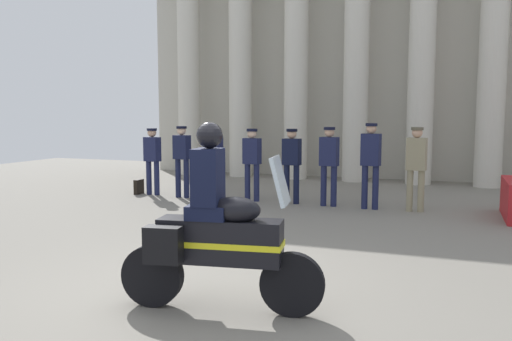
{
  "coord_description": "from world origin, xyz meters",
  "views": [
    {
      "loc": [
        2.62,
        -4.99,
        1.98
      ],
      "look_at": [
        -0.3,
        2.87,
        1.08
      ],
      "focal_mm": 37.06,
      "sensor_mm": 36.0,
      "label": 1
    }
  ],
  "objects_px": {
    "officer_in_row_0": "(152,156)",
    "officer_in_row_6": "(371,159)",
    "officer_in_row_4": "(292,160)",
    "motorcycle_with_rider": "(213,233)",
    "officer_in_row_5": "(329,160)",
    "officer_in_row_7": "(416,162)",
    "officer_in_row_3": "(252,159)",
    "officer_in_row_1": "(182,155)",
    "briefcase_on_ground": "(139,187)",
    "officer_in_row_2": "(214,157)"
  },
  "relations": [
    {
      "from": "officer_in_row_1",
      "to": "briefcase_on_ground",
      "type": "xyz_separation_m",
      "value": [
        -1.28,
        0.12,
        -0.82
      ]
    },
    {
      "from": "officer_in_row_6",
      "to": "officer_in_row_3",
      "type": "bearing_deg",
      "value": 5.85
    },
    {
      "from": "officer_in_row_3",
      "to": "officer_in_row_5",
      "type": "distance_m",
      "value": 1.78
    },
    {
      "from": "officer_in_row_3",
      "to": "motorcycle_with_rider",
      "type": "distance_m",
      "value": 6.72
    },
    {
      "from": "officer_in_row_2",
      "to": "officer_in_row_4",
      "type": "xyz_separation_m",
      "value": [
        1.81,
        0.14,
        -0.01
      ]
    },
    {
      "from": "officer_in_row_1",
      "to": "officer_in_row_4",
      "type": "relative_size",
      "value": 1.03
    },
    {
      "from": "officer_in_row_0",
      "to": "officer_in_row_2",
      "type": "height_order",
      "value": "officer_in_row_2"
    },
    {
      "from": "officer_in_row_0",
      "to": "officer_in_row_3",
      "type": "height_order",
      "value": "officer_in_row_3"
    },
    {
      "from": "officer_in_row_0",
      "to": "officer_in_row_5",
      "type": "relative_size",
      "value": 0.96
    },
    {
      "from": "officer_in_row_2",
      "to": "officer_in_row_6",
      "type": "bearing_deg",
      "value": -171.03
    },
    {
      "from": "officer_in_row_4",
      "to": "motorcycle_with_rider",
      "type": "bearing_deg",
      "value": 107.75
    },
    {
      "from": "officer_in_row_0",
      "to": "officer_in_row_4",
      "type": "xyz_separation_m",
      "value": [
        3.54,
        -0.04,
        0.01
      ]
    },
    {
      "from": "officer_in_row_4",
      "to": "briefcase_on_ground",
      "type": "height_order",
      "value": "officer_in_row_4"
    },
    {
      "from": "officer_in_row_1",
      "to": "motorcycle_with_rider",
      "type": "height_order",
      "value": "motorcycle_with_rider"
    },
    {
      "from": "officer_in_row_0",
      "to": "officer_in_row_3",
      "type": "distance_m",
      "value": 2.6
    },
    {
      "from": "officer_in_row_1",
      "to": "officer_in_row_7",
      "type": "bearing_deg",
      "value": -171.39
    },
    {
      "from": "briefcase_on_ground",
      "to": "motorcycle_with_rider",
      "type": "bearing_deg",
      "value": -51.91
    },
    {
      "from": "officer_in_row_5",
      "to": "officer_in_row_0",
      "type": "bearing_deg",
      "value": 7.16
    },
    {
      "from": "officer_in_row_7",
      "to": "motorcycle_with_rider",
      "type": "distance_m",
      "value": 6.53
    },
    {
      "from": "officer_in_row_0",
      "to": "motorcycle_with_rider",
      "type": "relative_size",
      "value": 0.78
    },
    {
      "from": "officer_in_row_1",
      "to": "officer_in_row_4",
      "type": "distance_m",
      "value": 2.66
    },
    {
      "from": "officer_in_row_0",
      "to": "officer_in_row_5",
      "type": "distance_m",
      "value": 4.38
    },
    {
      "from": "officer_in_row_0",
      "to": "officer_in_row_1",
      "type": "xyz_separation_m",
      "value": [
        0.88,
        -0.13,
        0.04
      ]
    },
    {
      "from": "officer_in_row_0",
      "to": "officer_in_row_1",
      "type": "distance_m",
      "value": 0.89
    },
    {
      "from": "officer_in_row_5",
      "to": "officer_in_row_7",
      "type": "xyz_separation_m",
      "value": [
        1.79,
        -0.01,
        0.01
      ]
    },
    {
      "from": "officer_in_row_2",
      "to": "officer_in_row_7",
      "type": "relative_size",
      "value": 0.98
    },
    {
      "from": "officer_in_row_3",
      "to": "briefcase_on_ground",
      "type": "bearing_deg",
      "value": 7.91
    },
    {
      "from": "officer_in_row_2",
      "to": "officer_in_row_5",
      "type": "xyz_separation_m",
      "value": [
        2.65,
        0.11,
        0.01
      ]
    },
    {
      "from": "officer_in_row_2",
      "to": "officer_in_row_7",
      "type": "bearing_deg",
      "value": -170.68
    },
    {
      "from": "officer_in_row_5",
      "to": "officer_in_row_7",
      "type": "relative_size",
      "value": 0.99
    },
    {
      "from": "officer_in_row_4",
      "to": "officer_in_row_7",
      "type": "bearing_deg",
      "value": -172.9
    },
    {
      "from": "officer_in_row_5",
      "to": "officer_in_row_7",
      "type": "distance_m",
      "value": 1.79
    },
    {
      "from": "officer_in_row_3",
      "to": "officer_in_row_6",
      "type": "bearing_deg",
      "value": -174.15
    },
    {
      "from": "officer_in_row_0",
      "to": "officer_in_row_2",
      "type": "distance_m",
      "value": 1.74
    },
    {
      "from": "officer_in_row_4",
      "to": "officer_in_row_2",
      "type": "bearing_deg",
      "value": 12.53
    },
    {
      "from": "officer_in_row_6",
      "to": "officer_in_row_7",
      "type": "xyz_separation_m",
      "value": [
        0.9,
        0.04,
        -0.05
      ]
    },
    {
      "from": "officer_in_row_3",
      "to": "officer_in_row_6",
      "type": "distance_m",
      "value": 2.67
    },
    {
      "from": "officer_in_row_3",
      "to": "officer_in_row_4",
      "type": "xyz_separation_m",
      "value": [
        0.94,
        -0.02,
        0.0
      ]
    },
    {
      "from": "officer_in_row_0",
      "to": "officer_in_row_5",
      "type": "bearing_deg",
      "value": -172.84
    },
    {
      "from": "briefcase_on_ground",
      "to": "officer_in_row_5",
      "type": "bearing_deg",
      "value": -0.7
    },
    {
      "from": "officer_in_row_1",
      "to": "officer_in_row_3",
      "type": "relative_size",
      "value": 1.03
    },
    {
      "from": "officer_in_row_0",
      "to": "officer_in_row_6",
      "type": "bearing_deg",
      "value": -173.26
    },
    {
      "from": "officer_in_row_6",
      "to": "officer_in_row_7",
      "type": "relative_size",
      "value": 1.04
    },
    {
      "from": "officer_in_row_2",
      "to": "officer_in_row_6",
      "type": "xyz_separation_m",
      "value": [
        3.54,
        0.06,
        0.07
      ]
    },
    {
      "from": "officer_in_row_1",
      "to": "briefcase_on_ground",
      "type": "height_order",
      "value": "officer_in_row_1"
    },
    {
      "from": "officer_in_row_0",
      "to": "briefcase_on_ground",
      "type": "bearing_deg",
      "value": 9.7
    },
    {
      "from": "officer_in_row_5",
      "to": "officer_in_row_7",
      "type": "bearing_deg",
      "value": -172.31
    },
    {
      "from": "officer_in_row_5",
      "to": "officer_in_row_6",
      "type": "bearing_deg",
      "value": -175.38
    },
    {
      "from": "motorcycle_with_rider",
      "to": "officer_in_row_6",
      "type": "bearing_deg",
      "value": 75.34
    },
    {
      "from": "officer_in_row_4",
      "to": "officer_in_row_6",
      "type": "bearing_deg",
      "value": -174.78
    }
  ]
}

